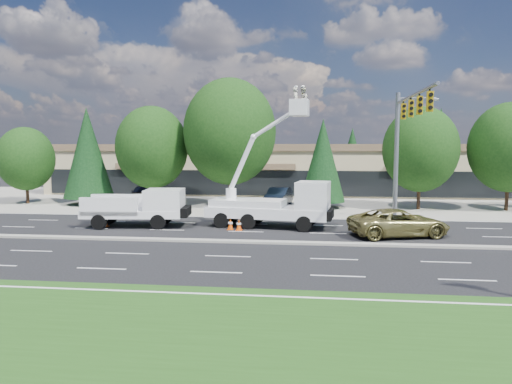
# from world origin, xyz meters

# --- Properties ---
(ground) EXTENTS (140.00, 140.00, 0.00)m
(ground) POSITION_xyz_m (0.00, 0.00, 0.00)
(ground) COLOR black
(ground) RESTS_ON ground
(concrete_apron) EXTENTS (140.00, 22.00, 0.01)m
(concrete_apron) POSITION_xyz_m (0.00, 20.00, 0.01)
(concrete_apron) COLOR #9B998D
(concrete_apron) RESTS_ON ground
(grass_verge) EXTENTS (140.00, 10.00, 0.01)m
(grass_verge) POSITION_xyz_m (0.00, -13.00, 0.01)
(grass_verge) COLOR #1F4714
(grass_verge) RESTS_ON ground
(road_median) EXTENTS (120.00, 0.55, 0.12)m
(road_median) POSITION_xyz_m (0.00, 0.00, 0.06)
(road_median) COLOR #9B998D
(road_median) RESTS_ON ground
(strip_mall) EXTENTS (50.40, 15.40, 5.50)m
(strip_mall) POSITION_xyz_m (0.00, 29.97, 2.83)
(strip_mall) COLOR tan
(strip_mall) RESTS_ON ground
(tree_front_a) EXTENTS (5.07, 5.07, 7.03)m
(tree_front_a) POSITION_xyz_m (-22.00, 15.00, 4.12)
(tree_front_a) COLOR #332114
(tree_front_a) RESTS_ON ground
(tree_front_b) EXTENTS (4.43, 4.43, 8.74)m
(tree_front_b) POSITION_xyz_m (-16.00, 15.00, 4.69)
(tree_front_b) COLOR #332114
(tree_front_b) RESTS_ON ground
(tree_front_c) EXTENTS (6.36, 6.36, 8.82)m
(tree_front_c) POSITION_xyz_m (-10.00, 15.00, 5.16)
(tree_front_c) COLOR #332114
(tree_front_c) RESTS_ON ground
(tree_front_d) EXTENTS (8.01, 8.01, 11.11)m
(tree_front_d) POSITION_xyz_m (-3.00, 15.00, 6.50)
(tree_front_d) COLOR #332114
(tree_front_d) RESTS_ON ground
(tree_front_e) EXTENTS (3.85, 3.85, 7.58)m
(tree_front_e) POSITION_xyz_m (5.00, 15.00, 4.07)
(tree_front_e) COLOR #332114
(tree_front_e) RESTS_ON ground
(tree_front_f) EXTENTS (6.16, 6.16, 8.55)m
(tree_front_f) POSITION_xyz_m (13.00, 15.00, 5.00)
(tree_front_f) COLOR #332114
(tree_front_f) RESTS_ON ground
(tree_front_g) EXTENTS (6.36, 6.36, 8.83)m
(tree_front_g) POSITION_xyz_m (20.00, 15.00, 5.17)
(tree_front_g) COLOR #332114
(tree_front_g) RESTS_ON ground
(tree_back_a) EXTENTS (4.47, 4.47, 8.81)m
(tree_back_a) POSITION_xyz_m (-18.00, 42.00, 4.72)
(tree_back_a) COLOR #332114
(tree_back_a) RESTS_ON ground
(tree_back_b) EXTENTS (4.93, 4.93, 9.71)m
(tree_back_b) POSITION_xyz_m (-4.00, 42.00, 5.21)
(tree_back_b) COLOR #332114
(tree_back_b) RESTS_ON ground
(tree_back_c) EXTENTS (4.02, 4.02, 7.91)m
(tree_back_c) POSITION_xyz_m (10.00, 42.00, 4.25)
(tree_back_c) COLOR #332114
(tree_back_c) RESTS_ON ground
(tree_back_d) EXTENTS (5.39, 5.39, 10.61)m
(tree_back_d) POSITION_xyz_m (22.00, 42.00, 5.69)
(tree_back_d) COLOR #332114
(tree_back_d) RESTS_ON ground
(signal_mast) EXTENTS (2.76, 10.16, 9.00)m
(signal_mast) POSITION_xyz_m (10.03, 7.04, 6.06)
(signal_mast) COLOR gray
(signal_mast) RESTS_ON ground
(utility_pickup) EXTENTS (6.64, 3.07, 2.46)m
(utility_pickup) POSITION_xyz_m (-7.06, 4.25, 1.01)
(utility_pickup) COLOR white
(utility_pickup) RESTS_ON ground
(bucket_truck) EXTENTS (8.19, 3.55, 9.02)m
(bucket_truck) POSITION_xyz_m (1.85, 4.93, 1.90)
(bucket_truck) COLOR white
(bucket_truck) RESTS_ON ground
(traffic_cone_a) EXTENTS (0.40, 0.40, 0.70)m
(traffic_cone_a) POSITION_xyz_m (-9.42, 3.99, 0.34)
(traffic_cone_a) COLOR #DB4706
(traffic_cone_a) RESTS_ON ground
(traffic_cone_b) EXTENTS (0.40, 0.40, 0.70)m
(traffic_cone_b) POSITION_xyz_m (-1.07, 3.81, 0.34)
(traffic_cone_b) COLOR #DB4706
(traffic_cone_b) RESTS_ON ground
(traffic_cone_c) EXTENTS (0.40, 0.40, 0.70)m
(traffic_cone_c) POSITION_xyz_m (-0.50, 3.61, 0.34)
(traffic_cone_c) COLOR #DB4706
(traffic_cone_c) RESTS_ON ground
(traffic_cone_d) EXTENTS (0.40, 0.40, 0.70)m
(traffic_cone_d) POSITION_xyz_m (8.55, 3.22, 0.34)
(traffic_cone_d) COLOR #DB4706
(traffic_cone_d) RESTS_ON ground
(minivan) EXTENTS (6.28, 4.11, 1.61)m
(minivan) POSITION_xyz_m (9.06, 2.80, 0.80)
(minivan) COLOR olive
(minivan) RESTS_ON ground
(parked_car_west) EXTENTS (2.27, 4.68, 1.54)m
(parked_car_west) POSITION_xyz_m (-12.21, 18.26, 0.77)
(parked_car_west) COLOR black
(parked_car_west) RESTS_ON ground
(parked_car_east) EXTENTS (2.48, 5.09, 1.61)m
(parked_car_east) POSITION_xyz_m (1.18, 16.00, 0.80)
(parked_car_east) COLOR black
(parked_car_east) RESTS_ON ground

